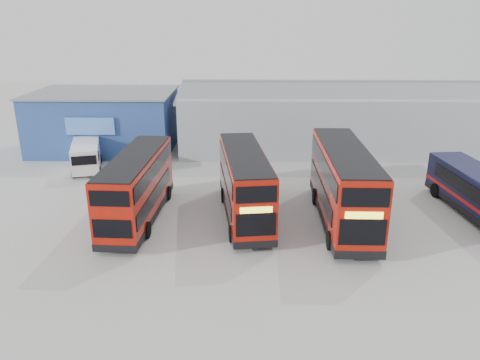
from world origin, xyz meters
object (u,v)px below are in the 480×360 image
(double_decker_right, at_px, (343,186))
(double_decker_centre, at_px, (245,185))
(office_block, at_px, (105,120))
(double_decker_left, at_px, (137,188))
(panel_van, at_px, (86,155))
(maintenance_shed, at_px, (348,116))

(double_decker_right, bearing_deg, double_decker_centre, 174.64)
(office_block, xyz_separation_m, double_decker_right, (18.20, -15.54, -0.39))
(double_decker_left, height_order, double_decker_right, double_decker_right)
(office_block, height_order, double_decker_left, office_block)
(panel_van, bearing_deg, maintenance_shed, 5.20)
(double_decker_centre, xyz_separation_m, panel_van, (-12.34, 8.67, -0.80))
(double_decker_left, bearing_deg, double_decker_right, -177.61)
(double_decker_centre, distance_m, double_decker_right, 5.71)
(office_block, xyz_separation_m, double_decker_centre, (12.52, -14.93, -0.58))
(double_decker_left, relative_size, double_decker_centre, 0.97)
(maintenance_shed, height_order, double_decker_left, maintenance_shed)
(double_decker_centre, relative_size, panel_van, 1.85)
(maintenance_shed, relative_size, double_decker_right, 2.92)
(panel_van, bearing_deg, office_block, 76.08)
(office_block, distance_m, panel_van, 6.42)
(double_decker_right, distance_m, panel_van, 20.29)
(maintenance_shed, height_order, double_decker_right, maintenance_shed)
(maintenance_shed, distance_m, double_decker_right, 17.96)
(office_block, height_order, double_decker_right, office_block)
(double_decker_right, relative_size, panel_van, 1.99)
(office_block, bearing_deg, double_decker_centre, -50.02)
(double_decker_left, height_order, double_decker_centre, double_decker_centre)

